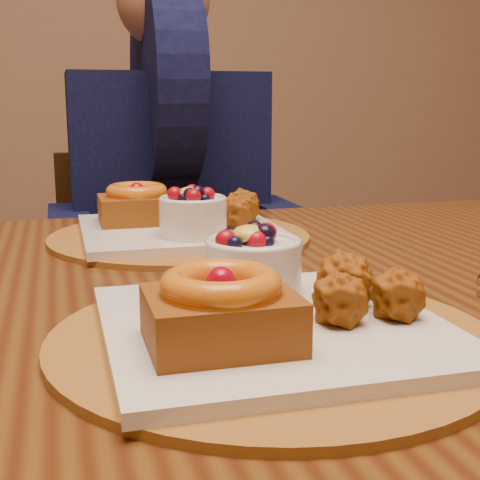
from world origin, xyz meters
The scene contains 5 objects.
dining_table centered at (0.04, 0.11, 0.68)m, with size 1.60×0.90×0.76m.
place_setting_near centered at (0.03, -0.10, 0.78)m, with size 0.38×0.38×0.09m.
place_setting_far centered at (0.03, 0.33, 0.78)m, with size 0.38×0.38×0.09m.
chair_far centered at (0.05, 0.80, 0.47)m, with size 0.46×0.46×0.84m.
diner centered at (0.09, 0.74, 0.83)m, with size 0.48×0.47×0.78m.
Camera 1 is at (-0.13, -0.62, 0.96)m, focal length 50.00 mm.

